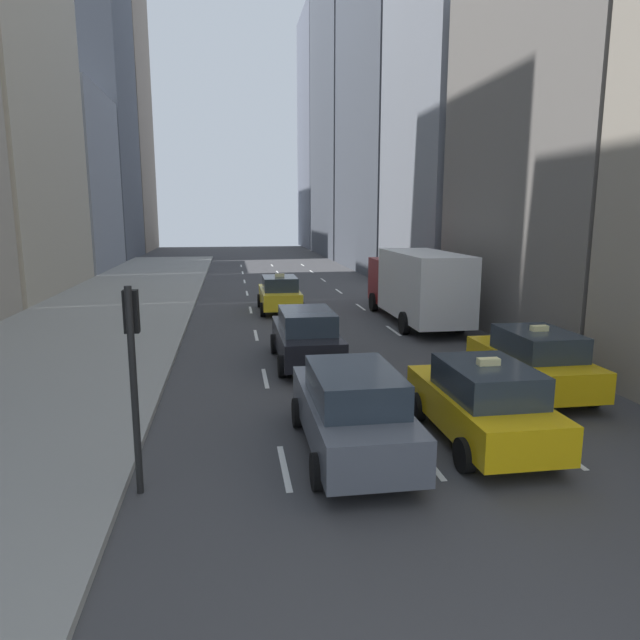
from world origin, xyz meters
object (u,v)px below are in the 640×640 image
at_px(sedan_black_near, 306,336).
at_px(sedan_silver_behind, 352,410).
at_px(taxi_third, 482,402).
at_px(taxi_lead, 533,361).
at_px(taxi_second, 280,294).
at_px(box_truck, 416,284).
at_px(traffic_light_pole, 133,356).

distance_m(sedan_black_near, sedan_silver_behind, 6.97).
bearing_deg(taxi_third, sedan_silver_behind, -177.51).
xyz_separation_m(taxi_lead, taxi_third, (-2.80, -2.98, 0.00)).
bearing_deg(taxi_lead, taxi_second, 112.11).
relative_size(taxi_third, box_truck, 0.52).
relative_size(sedan_black_near, traffic_light_pole, 1.33).
bearing_deg(taxi_third, taxi_lead, 46.77).
bearing_deg(taxi_second, traffic_light_pole, -102.47).
xyz_separation_m(taxi_lead, taxi_second, (-5.60, 13.78, 0.00)).
xyz_separation_m(taxi_second, sedan_black_near, (0.00, -9.91, 0.02)).
height_order(taxi_lead, sedan_black_near, taxi_lead).
height_order(sedan_black_near, box_truck, box_truck).
relative_size(taxi_lead, sedan_black_near, 0.92).
height_order(taxi_third, sedan_black_near, taxi_third).
xyz_separation_m(taxi_lead, box_truck, (0.00, 9.90, 0.83)).
xyz_separation_m(taxi_second, box_truck, (5.60, -3.88, 0.83)).
bearing_deg(taxi_second, box_truck, -34.75).
bearing_deg(sedan_black_near, box_truck, 47.11).
bearing_deg(sedan_silver_behind, sedan_black_near, 90.00).
relative_size(sedan_silver_behind, box_truck, 0.58).
bearing_deg(taxi_second, sedan_silver_behind, -90.00).
relative_size(taxi_lead, taxi_second, 1.00).
distance_m(taxi_second, sedan_black_near, 9.91).
bearing_deg(taxi_second, taxi_third, -80.52).
distance_m(taxi_lead, taxi_third, 4.09).
bearing_deg(taxi_lead, traffic_light_pole, -156.88).
height_order(taxi_third, traffic_light_pole, traffic_light_pole).
distance_m(taxi_third, sedan_silver_behind, 2.80).
distance_m(sedan_silver_behind, box_truck, 14.17).
relative_size(sedan_black_near, sedan_silver_behind, 0.99).
xyz_separation_m(taxi_third, box_truck, (2.80, 12.88, 0.83)).
bearing_deg(taxi_third, traffic_light_pole, -170.76).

